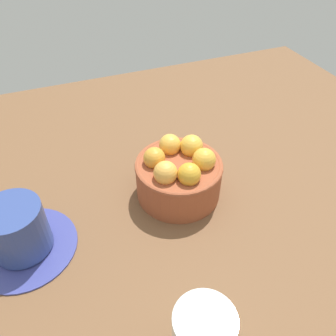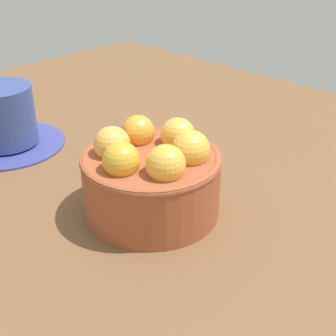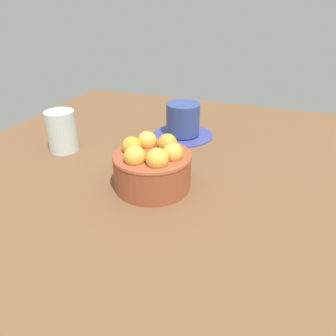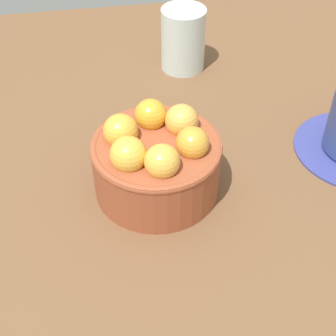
% 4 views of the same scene
% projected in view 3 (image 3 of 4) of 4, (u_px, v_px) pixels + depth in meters
% --- Properties ---
extents(ground_plane, '(1.20, 1.00, 0.04)m').
position_uv_depth(ground_plane, '(153.00, 194.00, 0.66)').
color(ground_plane, brown).
extents(terracotta_bowl, '(0.15, 0.15, 0.10)m').
position_uv_depth(terracotta_bowl, '(152.00, 166.00, 0.63)').
color(terracotta_bowl, '#9E4C2D').
rests_on(terracotta_bowl, ground_plane).
extents(coffee_cup, '(0.16, 0.16, 0.09)m').
position_uv_depth(coffee_cup, '(183.00, 122.00, 0.87)').
color(coffee_cup, '#3C4291').
rests_on(coffee_cup, ground_plane).
extents(water_glass, '(0.07, 0.07, 0.10)m').
position_uv_depth(water_glass, '(62.00, 131.00, 0.78)').
color(water_glass, silver).
rests_on(water_glass, ground_plane).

